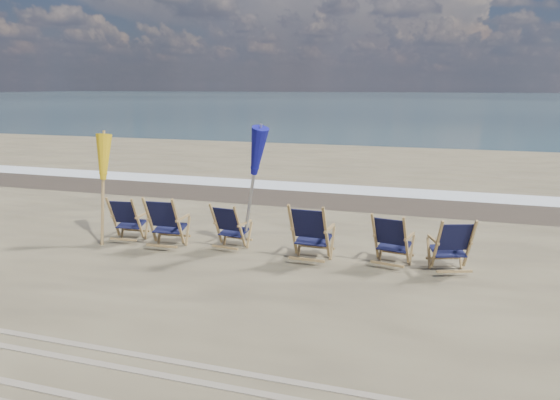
% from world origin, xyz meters
% --- Properties ---
extents(ocean, '(400.00, 400.00, 0.00)m').
position_xyz_m(ocean, '(0.00, 128.00, 0.00)').
color(ocean, '#36525B').
rests_on(ocean, ground).
extents(surf_foam, '(200.00, 1.40, 0.01)m').
position_xyz_m(surf_foam, '(0.00, 8.30, 0.00)').
color(surf_foam, silver).
rests_on(surf_foam, ground).
extents(wet_sand_strip, '(200.00, 2.60, 0.00)m').
position_xyz_m(wet_sand_strip, '(0.00, 6.80, 0.00)').
color(wet_sand_strip, '#42362A').
rests_on(wet_sand_strip, ground).
extents(tire_tracks, '(80.00, 1.30, 0.01)m').
position_xyz_m(tire_tracks, '(0.00, -2.80, 0.01)').
color(tire_tracks, gray).
rests_on(tire_tracks, ground).
extents(beach_chair_0, '(0.64, 0.70, 0.90)m').
position_xyz_m(beach_chair_0, '(-2.63, 1.62, 0.45)').
color(beach_chair_0, black).
rests_on(beach_chair_0, ground).
extents(beach_chair_1, '(0.69, 0.76, 1.00)m').
position_xyz_m(beach_chair_1, '(-1.68, 1.45, 0.50)').
color(beach_chair_1, black).
rests_on(beach_chair_1, ground).
extents(beach_chair_2, '(0.64, 0.70, 0.89)m').
position_xyz_m(beach_chair_2, '(-0.59, 1.70, 0.44)').
color(beach_chair_2, black).
rests_on(beach_chair_2, ground).
extents(beach_chair_3, '(0.69, 0.77, 1.04)m').
position_xyz_m(beach_chair_3, '(1.04, 1.48, 0.52)').
color(beach_chair_3, black).
rests_on(beach_chair_3, ground).
extents(beach_chair_4, '(0.71, 0.77, 0.93)m').
position_xyz_m(beach_chair_4, '(2.31, 1.64, 0.46)').
color(beach_chair_4, black).
rests_on(beach_chair_4, ground).
extents(beach_chair_5, '(0.80, 0.84, 0.94)m').
position_xyz_m(beach_chair_5, '(3.29, 1.75, 0.47)').
color(beach_chair_5, black).
rests_on(beach_chair_5, ground).
extents(umbrella_yellow, '(0.30, 0.30, 2.05)m').
position_xyz_m(umbrella_yellow, '(-3.26, 1.48, 1.54)').
color(umbrella_yellow, '#A07C47').
rests_on(umbrella_yellow, ground).
extents(umbrella_blue, '(0.30, 0.30, 2.33)m').
position_xyz_m(umbrella_blue, '(-0.42, 1.83, 1.79)').
color(umbrella_blue, '#A5A5AD').
rests_on(umbrella_blue, ground).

